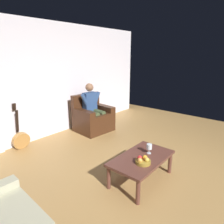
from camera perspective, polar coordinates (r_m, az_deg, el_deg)
The scene contains 8 objects.
ground_plane at distance 3.43m, azimuth 17.18°, elevation -19.00°, with size 7.63×7.63×0.00m, color #A97F47.
wall_back at distance 5.01m, azimuth -17.45°, elevation 8.40°, with size 6.48×0.06×2.66m, color silver.
armchair at distance 5.27m, azimuth -5.45°, elevation -1.77°, with size 0.90×0.81×0.94m.
person_seated at distance 5.16m, azimuth -5.40°, elevation 1.60°, with size 0.62×0.60×1.22m.
coffee_table at distance 3.25m, azimuth 8.36°, elevation -13.30°, with size 1.08×0.62×0.40m.
guitar at distance 4.69m, azimuth -24.34°, elevation -6.91°, with size 0.36×0.23×0.97m.
wine_glass_near at distance 3.30m, azimuth 10.47°, elevation -9.73°, with size 0.09×0.09×0.16m.
fruit_bowl at distance 3.04m, azimuth 8.73°, elevation -13.43°, with size 0.22×0.22×0.11m.
Camera 1 is at (2.66, 1.00, 1.93)m, focal length 32.40 mm.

